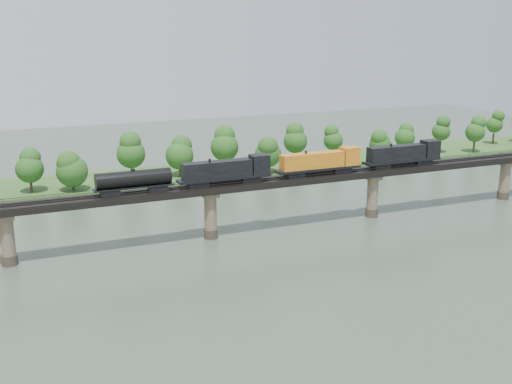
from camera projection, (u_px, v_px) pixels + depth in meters
name	position (u px, v px, depth m)	size (l,w,h in m)	color
ground	(269.00, 290.00, 109.14)	(400.00, 400.00, 0.00)	#374536
far_bank	(148.00, 179.00, 184.55)	(300.00, 24.00, 1.60)	#2C5120
bridge	(210.00, 213.00, 134.44)	(236.00, 30.00, 11.50)	#473A2D
bridge_superstructure	(210.00, 184.00, 132.84)	(220.00, 4.90, 0.75)	black
far_treeline	(121.00, 156.00, 175.42)	(289.06, 17.54, 13.60)	#382619
freight_train	(289.00, 165.00, 139.15)	(81.55, 3.18, 5.61)	black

